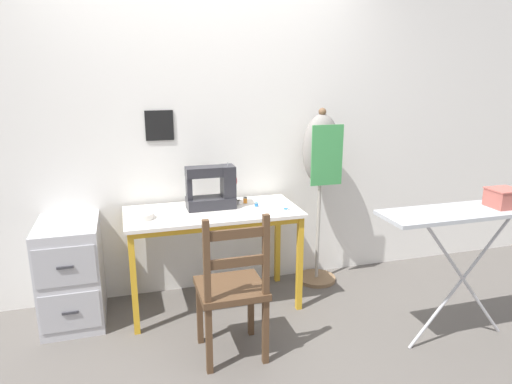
# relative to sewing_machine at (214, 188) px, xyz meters

# --- Properties ---
(ground_plane) EXTENTS (14.00, 14.00, 0.00)m
(ground_plane) POSITION_rel_sewing_machine_xyz_m (-0.02, -0.35, -0.89)
(ground_plane) COLOR #5B5651
(wall_back) EXTENTS (10.00, 0.06, 2.55)m
(wall_back) POSITION_rel_sewing_machine_xyz_m (-0.02, 0.29, 0.39)
(wall_back) COLOR silver
(wall_back) RESTS_ON ground_plane
(sewing_table) EXTENTS (1.24, 0.57, 0.74)m
(sewing_table) POSITION_rel_sewing_machine_xyz_m (-0.02, -0.08, -0.23)
(sewing_table) COLOR silver
(sewing_table) RESTS_ON ground_plane
(sewing_machine) EXTENTS (0.36, 0.17, 0.33)m
(sewing_machine) POSITION_rel_sewing_machine_xyz_m (0.00, 0.00, 0.00)
(sewing_machine) COLOR #28282D
(sewing_machine) RESTS_ON sewing_table
(fabric_bowl) EXTENTS (0.17, 0.17, 0.04)m
(fabric_bowl) POSITION_rel_sewing_machine_xyz_m (-0.52, -0.11, -0.12)
(fabric_bowl) COLOR silver
(fabric_bowl) RESTS_ON sewing_table
(scissors) EXTENTS (0.09, 0.12, 0.01)m
(scissors) POSITION_rel_sewing_machine_xyz_m (0.50, -0.20, -0.14)
(scissors) COLOR silver
(scissors) RESTS_ON sewing_table
(thread_spool_near_machine) EXTENTS (0.03, 0.03, 0.03)m
(thread_spool_near_machine) POSITION_rel_sewing_machine_xyz_m (0.19, 0.03, -0.13)
(thread_spool_near_machine) COLOR silver
(thread_spool_near_machine) RESTS_ON sewing_table
(thread_spool_mid_table) EXTENTS (0.04, 0.04, 0.04)m
(thread_spool_mid_table) POSITION_rel_sewing_machine_xyz_m (0.25, 0.05, -0.12)
(thread_spool_mid_table) COLOR orange
(thread_spool_mid_table) RESTS_ON sewing_table
(thread_spool_far_edge) EXTENTS (0.03, 0.03, 0.03)m
(thread_spool_far_edge) POSITION_rel_sewing_machine_xyz_m (0.30, -0.06, -0.13)
(thread_spool_far_edge) COLOR #2875C1
(thread_spool_far_edge) RESTS_ON sewing_table
(wooden_chair) EXTENTS (0.40, 0.38, 0.94)m
(wooden_chair) POSITION_rel_sewing_machine_xyz_m (-0.04, -0.73, -0.44)
(wooden_chair) COLOR #513823
(wooden_chair) RESTS_ON ground_plane
(filing_cabinet) EXTENTS (0.40, 0.56, 0.72)m
(filing_cabinet) POSITION_rel_sewing_machine_xyz_m (-1.01, -0.00, -0.53)
(filing_cabinet) COLOR #B7B7BC
(filing_cabinet) RESTS_ON ground_plane
(dress_form) EXTENTS (0.32, 0.32, 1.44)m
(dress_form) POSITION_rel_sewing_machine_xyz_m (0.88, 0.09, 0.14)
(dress_form) COLOR #846647
(dress_form) RESTS_ON ground_plane
(ironing_board) EXTENTS (1.16, 0.31, 0.90)m
(ironing_board) POSITION_rel_sewing_machine_xyz_m (1.40, -0.97, -0.05)
(ironing_board) COLOR #ADB2B7
(ironing_board) RESTS_ON ground_plane
(storage_box) EXTENTS (0.18, 0.16, 0.12)m
(storage_box) POSITION_rel_sewing_machine_xyz_m (1.62, -0.99, 0.07)
(storage_box) COLOR #AD564C
(storage_box) RESTS_ON ironing_board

